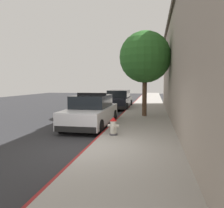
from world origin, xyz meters
TOP-DOWN VIEW (x-y plane):
  - ground_plane at (-4.54, 10.00)m, footprint 32.85×60.00m
  - sidewalk_pavement at (1.46, 10.00)m, footprint 2.92×60.00m
  - curb_painted_edge at (-0.04, 10.00)m, footprint 0.08×60.00m
  - police_cruiser at (-1.08, 4.12)m, footprint 1.94×4.84m
  - parked_car_silver_ahead at (-0.96, 12.23)m, footprint 1.94×4.84m
  - fire_hydrant at (0.48, 1.72)m, footprint 0.44×0.40m
  - street_tree at (1.43, 7.16)m, footprint 3.10×3.10m

SIDE VIEW (x-z plane):
  - ground_plane at x=-4.54m, z-range -0.20..0.00m
  - sidewalk_pavement at x=1.46m, z-range 0.00..0.16m
  - curb_painted_edge at x=-0.04m, z-range 0.00..0.16m
  - fire_hydrant at x=0.48m, z-range 0.13..0.89m
  - parked_car_silver_ahead at x=-0.96m, z-range -0.04..1.52m
  - police_cruiser at x=-1.08m, z-range -0.10..1.58m
  - street_tree at x=1.43m, z-range 1.15..6.28m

